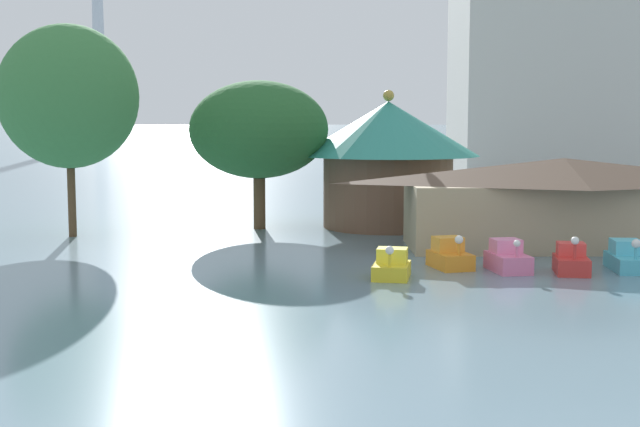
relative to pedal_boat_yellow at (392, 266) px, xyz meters
The scene contains 10 objects.
pedal_boat_yellow is the anchor object (origin of this frame).
pedal_boat_orange 3.77m from the pedal_boat_yellow, 40.22° to the left, with size 1.99×2.58×1.62m.
pedal_boat_pink 5.56m from the pedal_boat_yellow, 16.50° to the left, with size 1.78×2.59×1.55m.
pedal_boat_red 8.09m from the pedal_boat_yellow, ahead, with size 1.73×2.44×1.75m.
pedal_boat_cyan 10.93m from the pedal_boat_yellow, ahead, with size 1.70×3.04×1.58m.
boathouse 13.06m from the pedal_boat_yellow, 40.83° to the left, with size 17.36×6.55×4.73m.
green_roof_pavilion 17.91m from the pedal_boat_yellow, 85.43° to the left, with size 11.33×11.33×8.55m.
shoreline_tree_tall_left 22.93m from the pedal_boat_yellow, 142.60° to the left, with size 7.90×7.90×12.11m.
shoreline_tree_mid 18.72m from the pedal_boat_yellow, 111.72° to the left, with size 8.50×8.50×9.10m.
background_building_block 65.02m from the pedal_boat_yellow, 68.62° to the left, with size 21.43×14.34×24.64m.
Camera 1 is at (-0.89, -11.36, 6.77)m, focal length 48.06 mm.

